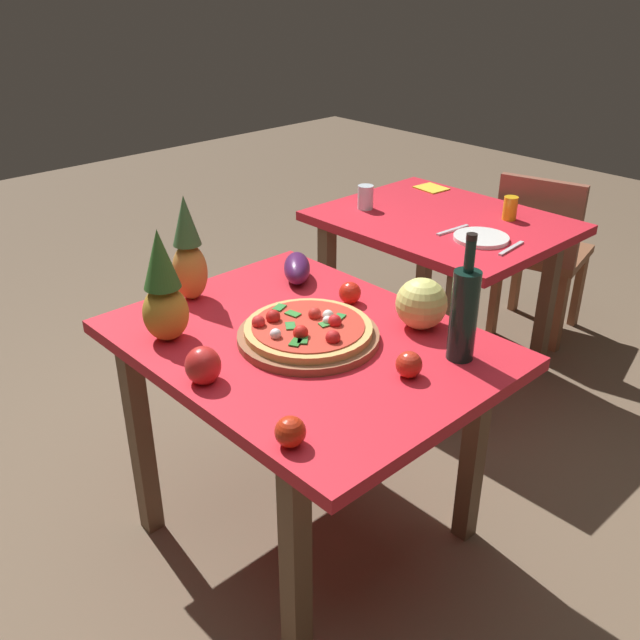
# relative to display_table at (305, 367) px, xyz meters

# --- Properties ---
(ground_plane) EXTENTS (10.00, 10.00, 0.00)m
(ground_plane) POSITION_rel_display_table_xyz_m (0.00, 0.00, -0.65)
(ground_plane) COLOR brown
(display_table) EXTENTS (1.11, 0.86, 0.75)m
(display_table) POSITION_rel_display_table_xyz_m (0.00, 0.00, 0.00)
(display_table) COLOR brown
(display_table) RESTS_ON ground_plane
(background_table) EXTENTS (1.01, 0.81, 0.75)m
(background_table) POSITION_rel_display_table_xyz_m (-0.39, 1.16, -0.01)
(background_table) COLOR brown
(background_table) RESTS_ON ground_plane
(dining_chair) EXTENTS (0.48, 0.48, 0.85)m
(dining_chair) POSITION_rel_display_table_xyz_m (-0.26, 1.79, -0.17)
(dining_chair) COLOR brown
(dining_chair) RESTS_ON ground_plane
(pizza_board) EXTENTS (0.42, 0.42, 0.02)m
(pizza_board) POSITION_rel_display_table_xyz_m (0.01, -0.00, 0.11)
(pizza_board) COLOR brown
(pizza_board) RESTS_ON display_table
(pizza) EXTENTS (0.38, 0.38, 0.06)m
(pizza) POSITION_rel_display_table_xyz_m (0.01, -0.01, 0.14)
(pizza) COLOR tan
(pizza) RESTS_ON pizza_board
(wine_bottle) EXTENTS (0.08, 0.08, 0.37)m
(wine_bottle) POSITION_rel_display_table_xyz_m (0.38, 0.24, 0.24)
(wine_bottle) COLOR black
(wine_bottle) RESTS_ON display_table
(pineapple_left) EXTENTS (0.13, 0.13, 0.34)m
(pineapple_left) POSITION_rel_display_table_xyz_m (-0.28, -0.29, 0.25)
(pineapple_left) COLOR #BB882C
(pineapple_left) RESTS_ON display_table
(pineapple_right) EXTENTS (0.11, 0.11, 0.35)m
(pineapple_right) POSITION_rel_display_table_xyz_m (-0.46, -0.09, 0.26)
(pineapple_right) COLOR #C18037
(pineapple_right) RESTS_ON display_table
(melon) EXTENTS (0.16, 0.16, 0.16)m
(melon) POSITION_rel_display_table_xyz_m (0.18, 0.30, 0.18)
(melon) COLOR #DCDB71
(melon) RESTS_ON display_table
(bell_pepper) EXTENTS (0.10, 0.10, 0.11)m
(bell_pepper) POSITION_rel_display_table_xyz_m (-0.01, -0.35, 0.15)
(bell_pepper) COLOR red
(bell_pepper) RESTS_ON display_table
(eggplant) EXTENTS (0.21, 0.20, 0.09)m
(eggplant) POSITION_rel_display_table_xyz_m (-0.33, 0.26, 0.14)
(eggplant) COLOR #4A1C4E
(eggplant) RESTS_ON display_table
(tomato_beside_pepper) EXTENTS (0.07, 0.07, 0.07)m
(tomato_beside_pepper) POSITION_rel_display_table_xyz_m (-0.08, 0.27, 0.14)
(tomato_beside_pepper) COLOR red
(tomato_beside_pepper) RESTS_ON display_table
(tomato_by_bottle) EXTENTS (0.07, 0.07, 0.07)m
(tomato_by_bottle) POSITION_rel_display_table_xyz_m (0.35, 0.06, 0.14)
(tomato_by_bottle) COLOR red
(tomato_by_bottle) RESTS_ON display_table
(tomato_at_corner) EXTENTS (0.07, 0.07, 0.07)m
(tomato_at_corner) POSITION_rel_display_table_xyz_m (0.36, -0.37, 0.14)
(tomato_at_corner) COLOR red
(tomato_at_corner) RESTS_ON display_table
(drinking_glass_juice) EXTENTS (0.06, 0.06, 0.10)m
(drinking_glass_juice) POSITION_rel_display_table_xyz_m (-0.19, 1.35, 0.15)
(drinking_glass_juice) COLOR gold
(drinking_glass_juice) RESTS_ON background_table
(drinking_glass_water) EXTENTS (0.07, 0.07, 0.11)m
(drinking_glass_water) POSITION_rel_display_table_xyz_m (-0.71, 1.00, 0.15)
(drinking_glass_water) COLOR silver
(drinking_glass_water) RESTS_ON background_table
(dinner_plate) EXTENTS (0.22, 0.22, 0.02)m
(dinner_plate) POSITION_rel_display_table_xyz_m (-0.13, 1.06, 0.11)
(dinner_plate) COLOR white
(dinner_plate) RESTS_ON background_table
(fork_utensil) EXTENTS (0.03, 0.18, 0.01)m
(fork_utensil) POSITION_rel_display_table_xyz_m (-0.27, 1.06, 0.10)
(fork_utensil) COLOR silver
(fork_utensil) RESTS_ON background_table
(knife_utensil) EXTENTS (0.03, 0.18, 0.01)m
(knife_utensil) POSITION_rel_display_table_xyz_m (0.01, 1.06, 0.10)
(knife_utensil) COLOR silver
(knife_utensil) RESTS_ON background_table
(napkin_folded) EXTENTS (0.15, 0.13, 0.01)m
(napkin_folded) POSITION_rel_display_table_xyz_m (-0.70, 1.46, 0.10)
(napkin_folded) COLOR yellow
(napkin_folded) RESTS_ON background_table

